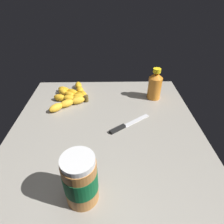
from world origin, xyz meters
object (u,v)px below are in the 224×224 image
object	(u,v)px
honey_bottle	(155,85)
butter_knife	(127,125)
peanut_butter_jar	(80,180)
banana_bunch	(72,96)

from	to	relation	value
honey_bottle	butter_knife	size ratio (longest dim) A/B	0.89
honey_bottle	butter_knife	world-z (taller)	honey_bottle
honey_bottle	butter_knife	xyz separation A→B (cm)	(21.61, -15.00, -6.55)
peanut_butter_jar	butter_knife	xyz separation A→B (cm)	(-30.14, 14.44, -7.15)
banana_bunch	peanut_butter_jar	xyz separation A→B (cm)	(51.60, 10.62, 5.96)
banana_bunch	peanut_butter_jar	size ratio (longest dim) A/B	1.82
butter_knife	honey_bottle	bearing A→B (deg)	145.23
banana_bunch	peanut_butter_jar	bearing A→B (deg)	11.63
banana_bunch	honey_bottle	bearing A→B (deg)	90.21
banana_bunch	honey_bottle	world-z (taller)	honey_bottle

